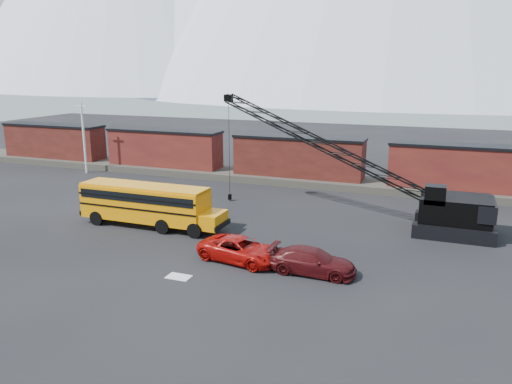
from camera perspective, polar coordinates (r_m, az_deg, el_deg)
ground at (r=32.94m, az=-6.13°, el=-6.89°), size 160.00×160.00×0.00m
gravel_berm at (r=52.56m, az=4.81°, el=1.48°), size 120.00×5.00×0.70m
boxcar_west_far at (r=68.18m, az=-22.03°, el=5.45°), size 13.70×3.10×4.17m
boxcar_west_near at (r=58.53m, az=-10.40°, el=4.98°), size 13.70×3.10×4.17m
boxcar_mid at (r=52.09m, az=4.86°, el=4.07°), size 13.70×3.10×4.17m
boxcar_east_near at (r=50.14m, az=22.71°, el=2.64°), size 13.70×3.10×4.17m
utility_pole at (r=59.76m, az=-19.08°, el=5.98°), size 1.40×0.24×8.00m
snow_patch at (r=29.47m, az=-8.83°, el=-9.55°), size 1.40×0.90×0.02m
school_bus at (r=38.34m, az=-12.18°, el=-1.30°), size 11.65×2.65×3.19m
red_pickup at (r=31.13m, az=-1.75°, el=-6.60°), size 5.76×3.37×1.51m
maroon_suv at (r=29.53m, az=6.44°, el=-7.87°), size 5.16×2.11×1.50m
crawler_crane at (r=39.98m, az=8.52°, el=4.89°), size 22.14×5.31×9.69m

